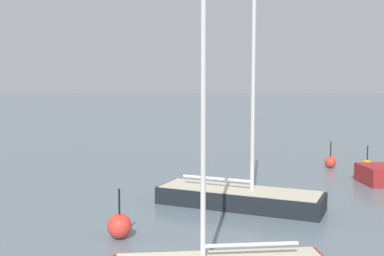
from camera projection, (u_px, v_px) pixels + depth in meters
name	position (u px, v px, depth m)	size (l,w,h in m)	color
sailboat_3	(239.00, 194.00, 17.34)	(6.49, 3.63, 9.95)	black
channel_buoy_0	(120.00, 226.00, 13.74)	(0.74, 0.74, 1.51)	red
channel_buoy_1	(330.00, 162.00, 25.61)	(0.63, 0.63, 1.48)	red
channel_buoy_2	(367.00, 165.00, 25.04)	(0.55, 0.55, 1.31)	orange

